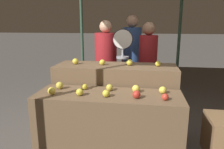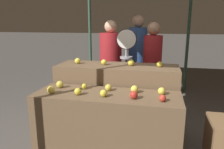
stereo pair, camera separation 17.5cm
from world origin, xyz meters
The scene contains 20 objects.
display_counter_front centered at (0.00, 0.00, 0.42)m, with size 1.63×0.55×0.84m, color brown.
display_counter_back centered at (0.00, 0.60, 0.53)m, with size 1.63×0.55×1.05m, color brown.
apple_front_0 centered at (-0.61, -0.12, 0.89)m, with size 0.09×0.09×0.09m, color yellow.
apple_front_1 centered at (-0.30, -0.10, 0.88)m, with size 0.08×0.08×0.08m, color gold.
apple_front_2 centered at (-0.01, -0.10, 0.88)m, with size 0.08×0.08×0.08m, color gold.
apple_front_3 centered at (0.31, -0.10, 0.89)m, with size 0.08×0.08×0.08m, color #B72D23.
apple_front_4 centered at (0.60, -0.11, 0.88)m, with size 0.07×0.07×0.07m, color red.
apple_front_5 centered at (-0.61, 0.10, 0.89)m, with size 0.09×0.09×0.09m, color gold.
apple_front_6 centered at (-0.31, 0.12, 0.88)m, with size 0.07×0.07×0.07m, color gold.
apple_front_7 centered at (-0.01, 0.12, 0.88)m, with size 0.08×0.08×0.08m, color gold.
apple_front_8 centered at (0.30, 0.10, 0.89)m, with size 0.09×0.09×0.09m, color yellow.
apple_front_9 centered at (0.59, 0.10, 0.88)m, with size 0.08×0.08×0.08m, color yellow.
apple_back_0 centered at (-0.56, 0.59, 1.09)m, with size 0.08×0.08×0.08m, color gold.
apple_back_1 centered at (-0.18, 0.59, 1.09)m, with size 0.08×0.08×0.08m, color gold.
apple_back_2 centered at (0.19, 0.61, 1.09)m, with size 0.08×0.08×0.08m, color gold.
apple_back_3 centered at (0.56, 0.61, 1.09)m, with size 0.07×0.07×0.07m, color gold.
produce_scale centered at (0.03, 1.20, 1.12)m, with size 0.32×0.20×1.52m.
person_vendor_at_scale centered at (-0.30, 1.55, 0.94)m, with size 0.47×0.47×1.65m.
person_customer_left centered at (0.13, 1.95, 1.02)m, with size 0.47×0.47×1.75m.
person_customer_right centered at (0.44, 1.41, 0.95)m, with size 0.32×0.32×1.62m.
Camera 2 is at (0.55, -2.24, 1.62)m, focal length 35.00 mm.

